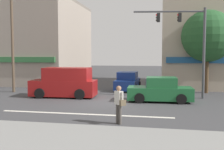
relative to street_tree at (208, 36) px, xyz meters
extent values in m
plane|color=#3D3D3F|center=(-7.35, -5.60, -4.49)|extent=(120.00, 120.00, 0.00)
cube|color=silver|center=(-7.35, -9.10, -4.48)|extent=(9.00, 0.24, 0.01)
cube|color=gray|center=(-7.35, -14.10, -4.41)|extent=(40.00, 5.00, 0.16)
cube|color=gray|center=(-18.90, 6.13, -0.18)|extent=(12.53, 11.14, 8.60)
cube|color=slate|center=(-18.90, 6.13, 4.27)|extent=(12.53, 11.14, 0.30)
cylinder|color=#4C3823|center=(0.00, 0.00, -3.00)|extent=(0.32, 0.32, 2.98)
sphere|color=#235128|center=(0.00, 0.00, 0.01)|extent=(4.06, 4.06, 4.06)
cylinder|color=brown|center=(-15.35, -2.37, -0.19)|extent=(0.22, 0.22, 8.59)
cylinder|color=brown|center=(1.57, 2.39, -0.41)|extent=(0.22, 0.22, 8.15)
cube|color=#473828|center=(1.57, 2.39, 3.26)|extent=(1.40, 0.12, 0.10)
cylinder|color=#47474C|center=(-0.69, -2.96, -1.39)|extent=(0.18, 0.18, 6.20)
cylinder|color=#47474C|center=(-3.06, -3.31, 1.46)|extent=(4.77, 0.81, 0.12)
cube|color=black|center=(-2.35, -3.20, 1.06)|extent=(0.23, 0.27, 0.60)
sphere|color=red|center=(-2.47, -3.22, 1.24)|extent=(0.12, 0.12, 0.12)
sphere|color=black|center=(-2.47, -3.22, 1.06)|extent=(0.12, 0.12, 0.12)
sphere|color=black|center=(-2.47, -3.22, 0.88)|extent=(0.12, 0.12, 0.12)
cube|color=black|center=(-3.77, -3.41, 1.06)|extent=(0.23, 0.27, 0.60)
sphere|color=red|center=(-3.89, -3.43, 1.24)|extent=(0.12, 0.12, 0.12)
sphere|color=black|center=(-3.89, -3.43, 1.06)|extent=(0.12, 0.12, 0.12)
sphere|color=black|center=(-3.89, -3.43, 0.88)|extent=(0.12, 0.12, 0.12)
cube|color=navy|center=(-6.37, 0.64, -3.95)|extent=(1.83, 4.15, 0.80)
cube|color=navy|center=(-6.37, 0.54, -3.23)|extent=(1.62, 1.95, 0.64)
cube|color=#475666|center=(-6.34, 1.51, -3.23)|extent=(1.44, 0.11, 0.54)
cylinder|color=black|center=(-7.17, 1.94, -4.17)|extent=(0.20, 0.65, 0.64)
cylinder|color=black|center=(-5.48, 1.89, -4.17)|extent=(0.20, 0.65, 0.64)
cylinder|color=black|center=(-7.26, -0.60, -4.17)|extent=(0.20, 0.65, 0.64)
cylinder|color=black|center=(-5.56, -0.65, -4.17)|extent=(0.20, 0.65, 0.64)
cube|color=maroon|center=(-10.41, -4.01, -3.82)|extent=(4.69, 2.07, 1.10)
cube|color=maroon|center=(-10.11, -4.00, -2.82)|extent=(3.29, 1.96, 0.90)
cube|color=#475666|center=(-11.73, -4.08, -2.82)|extent=(0.14, 1.66, 0.76)
cylinder|color=black|center=(-11.79, -5.00, -4.13)|extent=(0.73, 0.24, 0.72)
cylinder|color=black|center=(-11.88, -3.17, -4.13)|extent=(0.73, 0.24, 0.72)
cylinder|color=black|center=(-8.94, -4.86, -4.13)|extent=(0.73, 0.24, 0.72)
cylinder|color=black|center=(-9.03, -3.02, -4.13)|extent=(0.73, 0.24, 0.72)
cube|color=#1E6033|center=(-3.61, -4.63, -3.95)|extent=(4.18, 1.89, 0.80)
cube|color=#1E6033|center=(-3.51, -4.63, -3.23)|extent=(1.97, 1.65, 0.64)
cube|color=#475666|center=(-4.48, -4.67, -3.23)|extent=(0.13, 1.44, 0.54)
cylinder|color=black|center=(-4.84, -5.54, -4.17)|extent=(0.65, 0.21, 0.64)
cylinder|color=black|center=(-4.92, -3.84, -4.17)|extent=(0.65, 0.21, 0.64)
cylinder|color=black|center=(-2.30, -5.42, -4.17)|extent=(0.65, 0.21, 0.64)
cylinder|color=black|center=(-2.38, -3.72, -4.17)|extent=(0.65, 0.21, 0.64)
cylinder|color=#4C4742|center=(-5.38, -10.59, -4.06)|extent=(0.14, 0.14, 0.86)
cylinder|color=#4C4742|center=(-5.25, -10.72, -4.06)|extent=(0.14, 0.14, 0.86)
cube|color=beige|center=(-5.31, -10.66, -3.34)|extent=(0.41, 0.40, 0.58)
sphere|color=#9E7051|center=(-5.31, -10.66, -2.93)|extent=(0.22, 0.22, 0.22)
cylinder|color=beige|center=(-5.49, -10.49, -3.34)|extent=(0.09, 0.09, 0.56)
cylinder|color=beige|center=(-5.14, -10.82, -3.34)|extent=(0.09, 0.09, 0.56)
cube|color=brown|center=(-5.10, -10.90, -3.51)|extent=(0.28, 0.29, 0.24)
camera|label=1|loc=(-3.51, -21.71, -1.52)|focal=42.00mm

